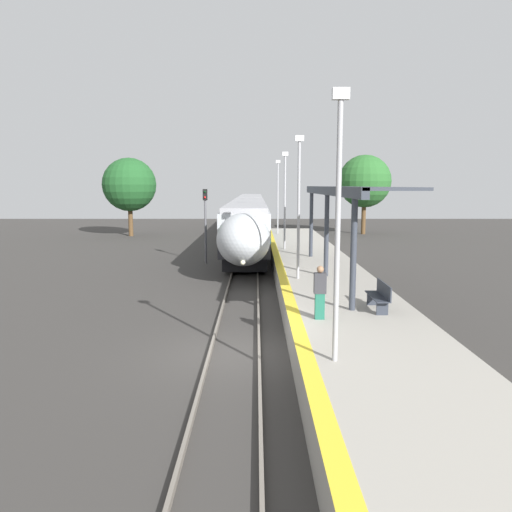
{
  "coord_description": "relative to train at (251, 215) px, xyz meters",
  "views": [
    {
      "loc": [
        0.63,
        -14.15,
        4.92
      ],
      "look_at": [
        0.56,
        5.6,
        2.12
      ],
      "focal_mm": 35.0,
      "sensor_mm": 36.0,
      "label": 1
    }
  ],
  "objects": [
    {
      "name": "lamppost_far",
      "position": [
        2.42,
        -15.27,
        2.21
      ],
      "size": [
        0.36,
        0.2,
        5.99
      ],
      "color": "#9E9EA3",
      "rests_on": "platform_right"
    },
    {
      "name": "train",
      "position": [
        0.0,
        0.0,
        0.0
      ],
      "size": [
        2.84,
        46.7,
        3.74
      ],
      "color": "black",
      "rests_on": "ground_plane"
    },
    {
      "name": "background_tree_left",
      "position": [
        -11.64,
        2.33,
        2.84
      ],
      "size": [
        5.15,
        5.15,
        7.58
      ],
      "color": "brown",
      "rests_on": "ground_plane"
    },
    {
      "name": "lamppost_near",
      "position": [
        2.42,
        -35.46,
        2.21
      ],
      "size": [
        0.36,
        0.2,
        5.99
      ],
      "color": "#9E9EA3",
      "rests_on": "platform_right"
    },
    {
      "name": "platform_bench",
      "position": [
        4.59,
        -30.79,
        -0.71
      ],
      "size": [
        0.44,
        1.73,
        0.89
      ],
      "color": "#2D333D",
      "rests_on": "platform_right"
    },
    {
      "name": "platform_right",
      "position": [
        3.7,
        -32.21,
        -1.67
      ],
      "size": [
        4.2,
        64.0,
        0.98
      ],
      "color": "#9E998E",
      "rests_on": "ground_plane"
    },
    {
      "name": "person_waiting",
      "position": [
        2.52,
        -31.88,
        -0.36
      ],
      "size": [
        0.36,
        0.22,
        1.61
      ],
      "color": "#1E604C",
      "rests_on": "platform_right"
    },
    {
      "name": "rail_right",
      "position": [
        0.72,
        -32.21,
        -2.08
      ],
      "size": [
        0.08,
        90.0,
        0.15
      ],
      "primitive_type": "cube",
      "color": "slate",
      "rests_on": "ground_plane"
    },
    {
      "name": "station_canopy",
      "position": [
        4.27,
        -24.73,
        2.45
      ],
      "size": [
        2.02,
        15.14,
        3.91
      ],
      "color": "#333842",
      "rests_on": "platform_right"
    },
    {
      "name": "ground_plane",
      "position": [
        0.0,
        -32.21,
        -2.15
      ],
      "size": [
        120.0,
        120.0,
        0.0
      ],
      "primitive_type": "plane",
      "color": "#383533"
    },
    {
      "name": "lamppost_farthest",
      "position": [
        2.42,
        -5.17,
        2.21
      ],
      "size": [
        0.36,
        0.2,
        5.99
      ],
      "color": "#9E9EA3",
      "rests_on": "platform_right"
    },
    {
      "name": "railway_signal",
      "position": [
        -2.57,
        -14.89,
        0.7
      ],
      "size": [
        0.28,
        0.28,
        4.7
      ],
      "color": "#59595E",
      "rests_on": "ground_plane"
    },
    {
      "name": "rail_left",
      "position": [
        -0.72,
        -32.21,
        -2.08
      ],
      "size": [
        0.08,
        90.0,
        0.15
      ],
      "primitive_type": "cube",
      "color": "slate",
      "rests_on": "ground_plane"
    },
    {
      "name": "lamppost_mid",
      "position": [
        2.42,
        -25.36,
        2.21
      ],
      "size": [
        0.36,
        0.2,
        5.99
      ],
      "color": "#9E9EA3",
      "rests_on": "platform_right"
    },
    {
      "name": "background_tree_right",
      "position": [
        11.57,
        4.36,
        3.17
      ],
      "size": [
        5.27,
        5.27,
        7.98
      ],
      "color": "brown",
      "rests_on": "ground_plane"
    }
  ]
}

